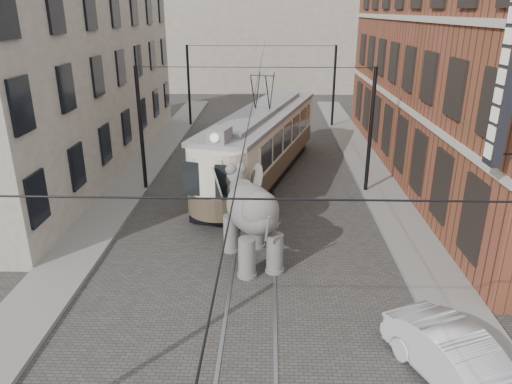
{
  "coord_description": "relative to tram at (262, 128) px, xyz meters",
  "views": [
    {
      "loc": [
        0.52,
        -16.03,
        8.35
      ],
      "look_at": [
        0.02,
        0.37,
        2.1
      ],
      "focal_mm": 33.6,
      "sensor_mm": 36.0,
      "label": 1
    }
  ],
  "objects": [
    {
      "name": "tram",
      "position": [
        0.0,
        0.0,
        0.0
      ],
      "size": [
        6.29,
        13.79,
        5.37
      ],
      "primitive_type": null,
      "rotation": [
        0.0,
        0.0,
        -0.27
      ],
      "color": "beige",
      "rests_on": "ground"
    },
    {
      "name": "parked_car",
      "position": [
        4.88,
        -15.03,
        -2.01
      ],
      "size": [
        3.05,
        4.34,
        1.36
      ],
      "primitive_type": "imported",
      "rotation": [
        0.0,
        0.0,
        0.44
      ],
      "color": "silver",
      "rests_on": "ground"
    },
    {
      "name": "sidewalk_right",
      "position": [
        5.88,
        -8.14,
        -2.61
      ],
      "size": [
        2.0,
        60.0,
        0.15
      ],
      "primitive_type": "cube",
      "color": "slate",
      "rests_on": "ground"
    },
    {
      "name": "ground",
      "position": [
        -0.12,
        -8.14,
        -2.69
      ],
      "size": [
        120.0,
        120.0,
        0.0
      ],
      "primitive_type": "plane",
      "color": "#3F3D3B"
    },
    {
      "name": "sidewalk_left",
      "position": [
        -6.62,
        -8.14,
        -2.61
      ],
      "size": [
        2.0,
        60.0,
        0.15
      ],
      "primitive_type": "cube",
      "color": "slate",
      "rests_on": "ground"
    },
    {
      "name": "brick_building",
      "position": [
        10.88,
        0.86,
        3.31
      ],
      "size": [
        8.0,
        26.0,
        12.0
      ],
      "primitive_type": "cube",
      "color": "brown",
      "rests_on": "ground"
    },
    {
      "name": "catenary",
      "position": [
        -0.32,
        -3.14,
        0.31
      ],
      "size": [
        11.0,
        30.2,
        6.0
      ],
      "primitive_type": null,
      "color": "black",
      "rests_on": "ground"
    },
    {
      "name": "tram_rails",
      "position": [
        -0.12,
        -8.14,
        -2.67
      ],
      "size": [
        1.54,
        80.0,
        0.02
      ],
      "primitive_type": null,
      "color": "slate",
      "rests_on": "ground"
    },
    {
      "name": "elephant",
      "position": [
        -0.19,
        -9.09,
        -1.15
      ],
      "size": [
        4.31,
        5.66,
        3.07
      ],
      "primitive_type": null,
      "rotation": [
        0.0,
        0.0,
        0.35
      ],
      "color": "#5F5C58",
      "rests_on": "ground"
    },
    {
      "name": "distant_block",
      "position": [
        -0.12,
        31.86,
        4.31
      ],
      "size": [
        28.0,
        10.0,
        14.0
      ],
      "primitive_type": "cube",
      "color": "gray",
      "rests_on": "ground"
    },
    {
      "name": "stucco_building",
      "position": [
        -11.12,
        1.86,
        2.31
      ],
      "size": [
        7.0,
        24.0,
        10.0
      ],
      "primitive_type": "cube",
      "color": "gray",
      "rests_on": "ground"
    }
  ]
}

